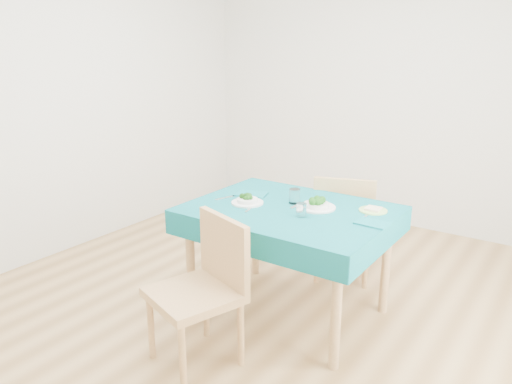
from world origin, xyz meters
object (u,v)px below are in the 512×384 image
Objects in this scene: chair_far at (346,209)px; bowl_far at (317,203)px; bowl_near at (247,199)px; chair_near at (193,272)px; table at (289,262)px; side_plate at (373,210)px.

chair_far is 4.51× the size of bowl_far.
bowl_near is 0.46m from bowl_far.
chair_near is at bearing 62.64° from chair_far.
table is 1.12× the size of chair_near.
chair_near reaches higher than side_plate.
bowl_far is at bearing 22.52° from bowl_near.
table is 0.77m from chair_far.
bowl_far is (0.14, 0.10, 0.42)m from table.
chair_near is 1.22m from side_plate.
chair_far reaches higher than side_plate.
table is at bearing -144.90° from bowl_far.
bowl_near is at bearing -164.89° from table.
table is 0.51m from bowl_near.
chair_far is at bearing 129.26° from side_plate.
bowl_far is at bearing 35.10° from table.
table is 0.66m from side_plate.
chair_near is 5.32× the size of bowl_near.
chair_far is (0.22, 1.52, -0.01)m from chair_near.
bowl_near is at bearing 118.55° from chair_near.
bowl_near is (-0.13, 0.70, 0.22)m from chair_near.
bowl_far is (0.30, 0.87, 0.23)m from chair_near.
table is 0.81m from chair_near.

